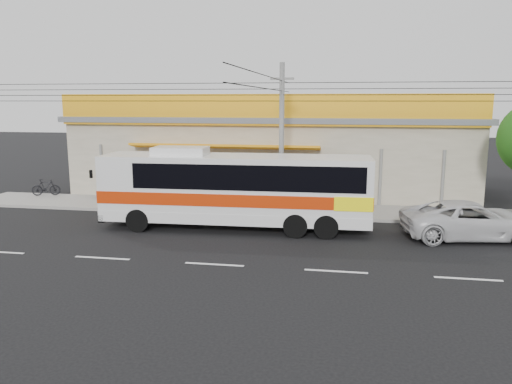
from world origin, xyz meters
TOP-DOWN VIEW (x-y plane):
  - ground at (0.00, 0.00)m, footprint 120.00×120.00m
  - sidewalk at (0.00, 6.00)m, footprint 30.00×3.20m
  - lane_markings at (0.00, -2.50)m, footprint 50.00×0.12m
  - storefront_building at (-0.01, 11.54)m, footprint 22.60×9.20m
  - coach_bus at (-0.13, 2.23)m, footprint 11.28×2.72m
  - motorbike_red at (-7.26, 6.43)m, footprint 1.86×0.83m
  - motorbike_dark at (-12.13, 7.01)m, footprint 1.59×0.90m
  - white_car at (9.17, 2.33)m, footprint 5.64×3.26m
  - utility_pole at (1.38, 4.34)m, footprint 34.00×14.00m

SIDE VIEW (x-z plane):
  - ground at x=0.00m, z-range 0.00..0.00m
  - lane_markings at x=0.00m, z-range -0.01..0.01m
  - sidewalk at x=0.00m, z-range 0.00..0.15m
  - motorbike_dark at x=-12.13m, z-range 0.15..1.07m
  - motorbike_red at x=-7.26m, z-range 0.15..1.09m
  - white_car at x=9.17m, z-range 0.00..1.48m
  - coach_bus at x=-0.13m, z-range 0.12..3.58m
  - storefront_building at x=-0.01m, z-range -0.55..5.15m
  - utility_pole at x=1.38m, z-range 2.28..9.29m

